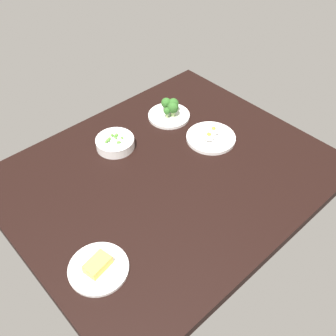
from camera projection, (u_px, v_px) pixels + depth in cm
name	position (u px, v px, depth cm)	size (l,w,h in cm)	color
dining_table	(168.00, 175.00, 155.13)	(122.99, 101.46, 4.00)	black
plate_cheese	(98.00, 267.00, 121.39)	(19.23, 19.23, 4.47)	white
bowl_peas	(115.00, 142.00, 162.82)	(16.28, 16.28, 5.64)	white
plate_broccoli	(170.00, 112.00, 178.08)	(19.14, 19.14, 8.56)	white
plate_eggs	(211.00, 137.00, 167.28)	(21.26, 21.26, 5.10)	white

